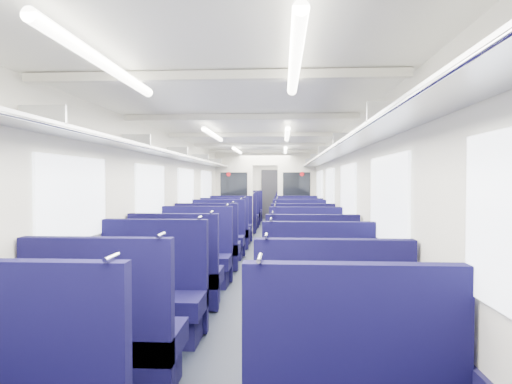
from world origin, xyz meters
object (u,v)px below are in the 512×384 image
object	(u,v)px
seat_7	(320,309)
seat_17	(298,234)
seat_13	(302,249)
seat_20	(238,221)
seat_14	(218,240)
seat_22	(242,217)
seat_16	(225,233)
seat_24	(245,214)
seat_9	(311,280)
seat_4	(106,343)
seat_27	(292,212)
seat_23	(293,217)
seat_21	(294,220)
bulkhead	(265,193)
seat_15	(300,240)
seat_10	(195,260)
seat_11	(306,263)
seat_18	(230,228)
seat_8	(177,278)
seat_5	(331,348)
seat_25	(292,214)
end_door	(271,194)
seat_19	(296,228)
seat_6	(151,301)
seat_12	(208,249)
seat_26	(248,212)

from	to	relation	value
seat_7	seat_17	bearing A→B (deg)	90.00
seat_13	seat_20	world-z (taller)	same
seat_14	seat_22	xyz separation A→B (m)	(0.00, 5.37, 0.00)
seat_16	seat_24	world-z (taller)	same
seat_14	seat_24	distance (m)	6.59
seat_9	seat_4	bearing A→B (deg)	-127.69
seat_27	seat_23	bearing A→B (deg)	-90.00
seat_21	bulkhead	bearing A→B (deg)	-132.39
seat_15	seat_27	distance (m)	7.79
seat_10	seat_11	xyz separation A→B (m)	(1.66, -0.10, 0.00)
seat_10	seat_23	world-z (taller)	same
bulkhead	seat_22	size ratio (longest dim) A/B	2.30
seat_17	seat_20	distance (m)	3.53
seat_18	seat_24	bearing A→B (deg)	90.00
seat_7	seat_14	bearing A→B (deg)	109.37
seat_22	seat_8	bearing A→B (deg)	-90.00
seat_10	seat_14	size ratio (longest dim) A/B	1.00
seat_8	seat_24	xyz separation A→B (m)	(0.00, 10.08, 0.00)
seat_11	seat_20	bearing A→B (deg)	104.12
seat_21	seat_24	bearing A→B (deg)	126.96
seat_23	seat_22	bearing A→B (deg)	-172.72
seat_5	seat_25	world-z (taller)	same
end_door	seat_9	bearing A→B (deg)	-86.25
seat_20	seat_24	size ratio (longest dim) A/B	1.00
seat_27	seat_25	bearing A→B (deg)	-90.00
seat_8	seat_13	size ratio (longest dim) A/B	1.00
seat_19	seat_27	size ratio (longest dim) A/B	1.00
seat_4	seat_11	distance (m)	3.68
seat_11	seat_4	bearing A→B (deg)	-116.80
seat_11	seat_27	distance (m)	10.22
seat_21	seat_17	bearing A→B (deg)	-90.00
seat_19	seat_22	size ratio (longest dim) A/B	1.00
seat_21	seat_22	xyz separation A→B (m)	(-1.66, 0.99, 0.00)
seat_13	seat_18	world-z (taller)	same
seat_7	seat_24	distance (m)	11.43
seat_6	seat_25	distance (m)	11.37
seat_12	seat_26	world-z (taller)	same
seat_19	end_door	bearing A→B (deg)	96.87
bulkhead	seat_18	xyz separation A→B (m)	(-0.83, -1.28, -0.86)
seat_14	seat_10	bearing A→B (deg)	-90.00
seat_4	seat_5	size ratio (longest dim) A/B	1.00
bulkhead	seat_15	distance (m)	3.65
seat_14	seat_19	xyz separation A→B (m)	(1.66, 2.24, 0.00)
seat_13	seat_20	size ratio (longest dim) A/B	1.00
seat_24	seat_17	bearing A→B (deg)	-73.21
seat_6	seat_18	world-z (taller)	same
seat_8	seat_22	world-z (taller)	same
seat_6	seat_27	xyz separation A→B (m)	(1.66, 12.37, 0.00)
seat_12	seat_20	size ratio (longest dim) A/B	1.00
seat_13	seat_26	bearing A→B (deg)	100.50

